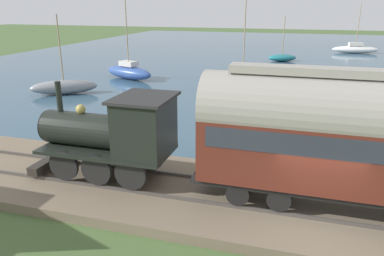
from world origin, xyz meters
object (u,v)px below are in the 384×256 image
at_px(passenger_coach, 366,136).
at_px(sailboat_navy, 243,76).
at_px(steam_locomotive, 116,131).
at_px(sailboat_teal, 282,58).
at_px(rowboat_near_shore, 240,146).
at_px(sailboat_gray, 64,87).
at_px(sailboat_white, 355,49).
at_px(rowboat_mid_harbor, 122,102).
at_px(sailboat_blue, 129,72).
at_px(rowboat_off_pier, 121,139).

bearing_deg(passenger_coach, sailboat_navy, 18.26).
bearing_deg(steam_locomotive, sailboat_teal, -6.04).
relative_size(steam_locomotive, passenger_coach, 0.52).
bearing_deg(sailboat_navy, sailboat_teal, -41.57).
height_order(steam_locomotive, sailboat_teal, sailboat_teal).
xyz_separation_m(passenger_coach, rowboat_near_shore, (5.13, 4.57, -2.73)).
xyz_separation_m(steam_locomotive, sailboat_gray, (12.91, 11.29, -1.69)).
height_order(passenger_coach, sailboat_white, sailboat_white).
xyz_separation_m(steam_locomotive, sailboat_navy, (21.48, -1.24, -1.67)).
distance_m(rowboat_near_shore, rowboat_mid_harbor, 11.15).
relative_size(sailboat_teal, sailboat_navy, 0.74).
bearing_deg(sailboat_navy, sailboat_blue, 66.72).
height_order(steam_locomotive, sailboat_blue, sailboat_blue).
xyz_separation_m(sailboat_white, sailboat_gray, (-34.01, 24.52, -0.00)).
height_order(passenger_coach, sailboat_gray, sailboat_gray).
height_order(sailboat_blue, rowboat_near_shore, sailboat_blue).
distance_m(sailboat_gray, rowboat_off_pier, 12.44).
bearing_deg(sailboat_gray, rowboat_mid_harbor, -137.97).
bearing_deg(sailboat_teal, sailboat_white, -59.94).
bearing_deg(rowboat_mid_harbor, sailboat_teal, 8.13).
bearing_deg(rowboat_near_shore, rowboat_mid_harbor, 86.61).
bearing_deg(rowboat_near_shore, steam_locomotive, 173.87).
bearing_deg(sailboat_white, sailboat_navy, 147.30).
bearing_deg(steam_locomotive, rowboat_near_shore, -36.28).
bearing_deg(rowboat_mid_harbor, sailboat_blue, 51.83).
bearing_deg(sailboat_gray, sailboat_navy, -87.89).
xyz_separation_m(sailboat_gray, sailboat_navy, (8.58, -12.53, 0.02)).
xyz_separation_m(passenger_coach, sailboat_white, (46.91, -4.90, -2.35)).
relative_size(sailboat_teal, rowboat_off_pier, 1.97).
relative_size(sailboat_blue, sailboat_gray, 1.59).
bearing_deg(rowboat_near_shore, sailboat_gray, 92.83).
distance_m(sailboat_gray, rowboat_mid_harbor, 6.00).
relative_size(rowboat_near_shore, rowboat_mid_harbor, 1.07).
bearing_deg(rowboat_near_shore, passenger_coach, -108.15).
bearing_deg(sailboat_gray, steam_locomotive, -171.10).
relative_size(steam_locomotive, rowboat_near_shore, 2.23).
height_order(passenger_coach, rowboat_mid_harbor, passenger_coach).
bearing_deg(sailboat_blue, sailboat_navy, -60.42).
bearing_deg(sailboat_teal, sailboat_gray, 126.63).
bearing_deg(sailboat_white, sailboat_blue, 132.76).
bearing_deg(rowboat_near_shore, sailboat_navy, 38.92).
distance_m(sailboat_blue, rowboat_near_shore, 19.72).
height_order(sailboat_gray, rowboat_near_shore, sailboat_gray).
bearing_deg(sailboat_navy, sailboat_white, -56.70).
height_order(steam_locomotive, sailboat_navy, sailboat_navy).
bearing_deg(rowboat_mid_harbor, sailboat_navy, -4.57).
relative_size(steam_locomotive, rowboat_off_pier, 2.01).
height_order(sailboat_blue, sailboat_teal, sailboat_blue).
relative_size(steam_locomotive, sailboat_blue, 0.57).
bearing_deg(sailboat_teal, sailboat_blue, 120.55).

